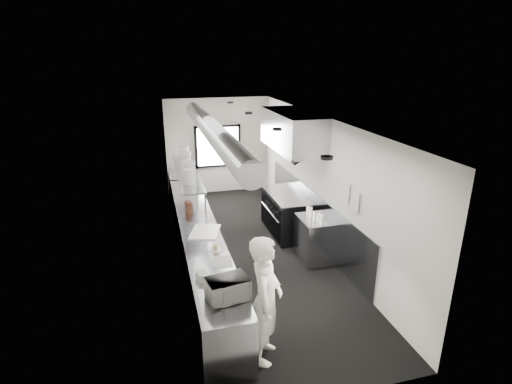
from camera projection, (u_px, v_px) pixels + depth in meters
floor at (252, 250)px, 8.54m from camera, size 3.00×8.00×0.01m
ceiling at (251, 119)px, 7.62m from camera, size 3.00×8.00×0.01m
wall_back at (218, 146)px, 11.73m from camera, size 3.00×0.02×2.80m
wall_front at (341, 300)px, 4.43m from camera, size 3.00×0.02×2.80m
wall_left at (176, 195)px, 7.71m from camera, size 0.02×8.00×2.80m
wall_right at (320, 183)px, 8.44m from camera, size 0.02×8.00×2.80m
wall_cladding at (312, 215)px, 8.99m from camera, size 0.03×5.50×1.10m
hvac_duct at (212, 130)px, 7.89m from camera, size 0.40×6.40×0.40m
service_window at (218, 146)px, 11.69m from camera, size 1.36×0.05×1.25m
exhaust_hood at (292, 131)px, 8.66m from camera, size 0.81×2.20×0.88m
prep_counter at (200, 248)px, 7.65m from camera, size 0.70×6.00×0.90m
pass_shelf at (187, 173)px, 8.65m from camera, size 0.45×3.00×0.68m
range at (287, 213)px, 9.27m from camera, size 0.88×1.60×0.94m
bottle_station at (316, 239)px, 8.03m from camera, size 0.65×0.80×0.90m
far_work_table at (183, 188)px, 11.03m from camera, size 0.70×1.20×0.90m
notice_sheet_a at (346, 192)px, 7.27m from camera, size 0.02×0.28×0.38m
notice_sheet_b at (355, 201)px, 6.97m from camera, size 0.02×0.28×0.38m
line_cook at (266, 300)px, 5.27m from camera, size 0.66×0.78×1.82m
microwave at (227, 289)px, 5.27m from camera, size 0.56×0.47×0.30m
deli_tub_a at (203, 277)px, 5.73m from camera, size 0.17×0.17×0.11m
deli_tub_b at (201, 274)px, 5.79m from camera, size 0.18×0.18×0.11m
newspaper at (223, 261)px, 6.25m from camera, size 0.32×0.39×0.01m
small_plate at (216, 250)px, 6.60m from camera, size 0.20×0.20×0.01m
pastry at (216, 247)px, 6.58m from camera, size 0.10×0.10×0.10m
cutting_board at (205, 232)px, 7.28m from camera, size 0.66×0.77×0.02m
knife_block at (189, 207)px, 8.19m from camera, size 0.15×0.22×0.22m
plate_stack_a at (190, 176)px, 7.81m from camera, size 0.27×0.27×0.28m
plate_stack_b at (189, 169)px, 8.19m from camera, size 0.32×0.32×0.34m
plate_stack_c at (185, 160)px, 8.87m from camera, size 0.29×0.29×0.34m
plate_stack_d at (184, 154)px, 9.35m from camera, size 0.30×0.30×0.36m
squeeze_bottle_a at (322, 220)px, 7.58m from camera, size 0.08×0.08×0.20m
squeeze_bottle_b at (318, 218)px, 7.70m from camera, size 0.07×0.07×0.18m
squeeze_bottle_c at (314, 216)px, 7.79m from camera, size 0.07×0.07×0.17m
squeeze_bottle_d at (311, 212)px, 7.95m from camera, size 0.07×0.07×0.20m
squeeze_bottle_e at (308, 210)px, 8.07m from camera, size 0.06×0.06×0.18m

